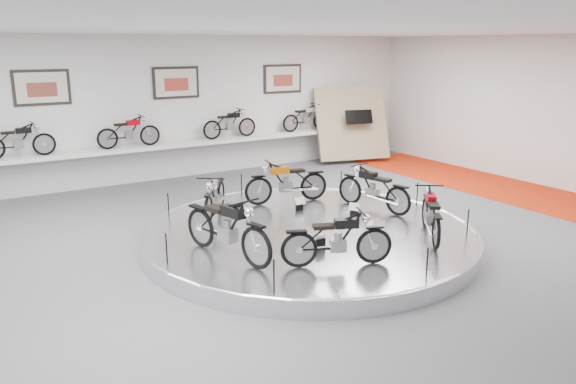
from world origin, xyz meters
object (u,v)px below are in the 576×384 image
bike_a (373,188)px  bike_c (215,195)px  shelf (183,144)px  bike_d (227,227)px  display_platform (309,236)px  bike_e (337,239)px  bike_b (286,182)px  bike_f (431,214)px

bike_a → bike_c: size_ratio=1.03×
shelf → bike_d: 7.23m
display_platform → bike_e: bike_e is taller
bike_a → bike_e: bike_a is taller
bike_a → bike_b: bearing=28.9°
bike_b → bike_d: size_ratio=0.91×
display_platform → bike_f: size_ratio=4.17×
shelf → bike_c: 4.89m
bike_c → bike_f: bike_c is taller
bike_b → bike_f: (0.99, -3.39, -0.03)m
bike_d → bike_f: 3.74m
shelf → bike_e: bike_e is taller
bike_c → bike_e: 3.50m
display_platform → bike_c: bike_c is taller
bike_e → bike_f: size_ratio=1.00×
bike_a → bike_d: bearing=90.1°
display_platform → bike_e: 2.02m
shelf → bike_a: bike_a is taller
display_platform → bike_d: bike_d is taller
bike_c → bike_e: size_ratio=1.01×
shelf → display_platform: bearing=-90.0°
bike_b → bike_a: bearing=143.8°
shelf → bike_a: (1.88, -6.07, -0.23)m
bike_a → bike_b: 1.93m
bike_c → bike_f: (2.79, -3.28, -0.00)m
bike_b → bike_e: bike_b is taller
bike_e → bike_f: (2.27, 0.18, 0.00)m
display_platform → bike_b: bearing=71.5°
display_platform → bike_f: 2.34m
display_platform → bike_b: (0.60, 1.78, 0.63)m
display_platform → bike_e: size_ratio=4.18×
display_platform → bike_b: size_ratio=3.91×
shelf → bike_c: (-1.20, -4.73, -0.25)m
display_platform → bike_e: (-0.69, -1.80, 0.60)m
bike_a → bike_f: bearing=158.8°
bike_e → bike_f: bike_f is taller
bike_c → display_platform: bearing=72.4°
display_platform → bike_f: bike_f is taller
shelf → bike_e: (-0.69, -8.20, -0.25)m
bike_d → bike_c: bearing=146.5°
bike_b → bike_d: bike_d is taller
shelf → bike_a: size_ratio=6.89×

